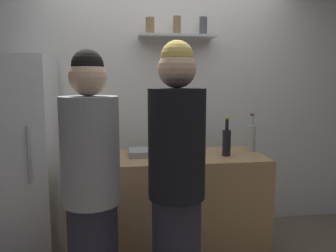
{
  "coord_description": "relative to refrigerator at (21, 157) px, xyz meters",
  "views": [
    {
      "loc": [
        -0.43,
        -2.11,
        1.51
      ],
      "look_at": [
        -0.05,
        0.54,
        1.15
      ],
      "focal_mm": 35.24,
      "sensor_mm": 36.0,
      "label": 1
    }
  ],
  "objects": [
    {
      "name": "person_grey_hoodie",
      "position": [
        0.69,
        -1.03,
        -0.02
      ],
      "size": [
        0.34,
        0.34,
        1.69
      ],
      "rotation": [
        0.0,
        0.0,
        0.08
      ],
      "color": "#262633",
      "rests_on": "ground"
    },
    {
      "name": "wine_bottle_dark_glass",
      "position": [
        1.73,
        -0.37,
        0.16
      ],
      "size": [
        0.07,
        0.07,
        0.32
      ],
      "color": "black",
      "rests_on": "counter"
    },
    {
      "name": "person_blonde",
      "position": [
        1.19,
        -1.08,
        0.01
      ],
      "size": [
        0.34,
        0.34,
        1.74
      ],
      "rotation": [
        0.0,
        0.0,
        4.5
      ],
      "color": "#262633",
      "rests_on": "ground"
    },
    {
      "name": "wine_bottle_pale_glass",
      "position": [
        2.0,
        -0.23,
        0.16
      ],
      "size": [
        0.07,
        0.07,
        0.33
      ],
      "color": "#B2BFB2",
      "rests_on": "counter"
    },
    {
      "name": "utensil_holder",
      "position": [
        0.53,
        -0.39,
        0.09
      ],
      "size": [
        0.09,
        0.09,
        0.22
      ],
      "color": "#B2B2B7",
      "rests_on": "counter"
    },
    {
      "name": "baking_pan",
      "position": [
        1.1,
        -0.26,
        0.06
      ],
      "size": [
        0.34,
        0.24,
        0.05
      ],
      "primitive_type": "cube",
      "color": "gray",
      "rests_on": "counter"
    },
    {
      "name": "water_bottle_plastic",
      "position": [
        1.29,
        -0.06,
        0.14
      ],
      "size": [
        0.08,
        0.08,
        0.24
      ],
      "color": "silver",
      "rests_on": "counter"
    },
    {
      "name": "refrigerator",
      "position": [
        0.0,
        0.0,
        0.0
      ],
      "size": [
        0.58,
        0.66,
        1.72
      ],
      "color": "silver",
      "rests_on": "ground"
    },
    {
      "name": "counter",
      "position": [
        1.25,
        -0.31,
        -0.41
      ],
      "size": [
        1.6,
        0.62,
        0.9
      ],
      "primitive_type": "cube",
      "color": "#9E7A51",
      "rests_on": "ground"
    },
    {
      "name": "back_wall_assembly",
      "position": [
        1.31,
        0.4,
        0.44
      ],
      "size": [
        4.8,
        0.32,
        2.6
      ],
      "color": "white",
      "rests_on": "ground"
    }
  ]
}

